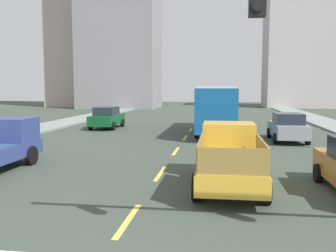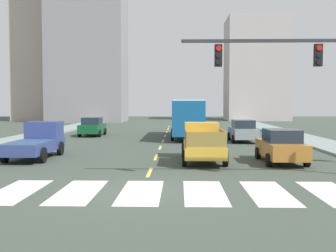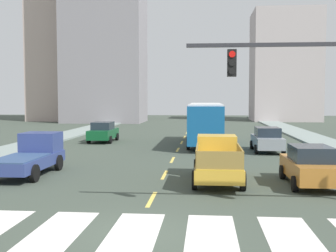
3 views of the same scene
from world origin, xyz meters
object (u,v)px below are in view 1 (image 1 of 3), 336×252
Objects in this scene: pickup_stakebed at (229,157)px; sedan_near_left at (107,118)px; sedan_mid at (288,127)px; city_bus at (217,106)px.

pickup_stakebed reaches higher than sedan_near_left.
pickup_stakebed is 11.35m from sedan_mid.
sedan_mid is at bearing -24.95° from sedan_near_left.
city_bus reaches higher than sedan_mid.
city_bus is 2.45× the size of sedan_mid.
pickup_stakebed is 1.18× the size of sedan_near_left.
sedan_mid is at bearing -41.60° from city_bus.
pickup_stakebed is 0.48× the size of city_bus.
sedan_near_left is (-9.25, 16.12, -0.08)m from pickup_stakebed.
pickup_stakebed is at bearing -106.98° from sedan_mid.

